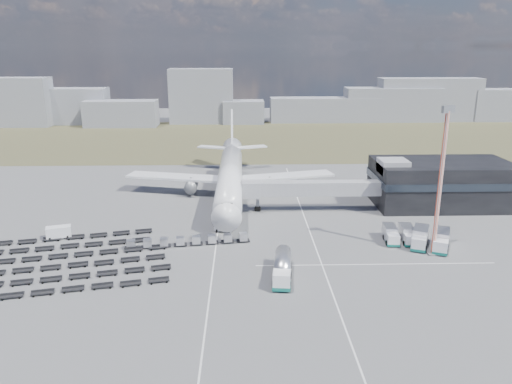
{
  "coord_description": "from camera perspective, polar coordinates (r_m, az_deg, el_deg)",
  "views": [
    {
      "loc": [
        2.93,
        -83.52,
        34.87
      ],
      "look_at": [
        5.87,
        21.67,
        4.0
      ],
      "focal_mm": 35.0,
      "sensor_mm": 36.0,
      "label": 1
    }
  ],
  "objects": [
    {
      "name": "floodlight_mast",
      "position": [
        88.94,
        20.31,
        1.01
      ],
      "size": [
        2.43,
        1.99,
        25.75
      ],
      "rotation": [
        0.0,
        0.0,
        0.4
      ],
      "color": "red",
      "rests_on": "ground"
    },
    {
      "name": "jet_bridge",
      "position": [
        108.91,
        5.3,
        0.39
      ],
      "size": [
        30.3,
        3.8,
        7.05
      ],
      "color": "#939399",
      "rests_on": "ground"
    },
    {
      "name": "lane_markings",
      "position": [
        93.53,
        2.72,
        -5.56
      ],
      "size": [
        47.12,
        110.0,
        0.01
      ],
      "color": "silver",
      "rests_on": "ground"
    },
    {
      "name": "service_trucks_near",
      "position": [
        96.19,
        16.05,
        -4.68
      ],
      "size": [
        5.86,
        6.82,
        2.57
      ],
      "rotation": [
        0.0,
        0.0,
        -0.09
      ],
      "color": "white",
      "rests_on": "ground"
    },
    {
      "name": "uld_row",
      "position": [
        91.71,
        -7.76,
        -5.54
      ],
      "size": [
        22.52,
        4.7,
        1.52
      ],
      "rotation": [
        0.0,
        0.0,
        0.15
      ],
      "color": "black",
      "rests_on": "ground"
    },
    {
      "name": "grass_strip",
      "position": [
        196.65,
        -2.44,
        6.12
      ],
      "size": [
        420.0,
        90.0,
        0.01
      ],
      "primitive_type": "cube",
      "color": "#47452B",
      "rests_on": "ground"
    },
    {
      "name": "terminal",
      "position": [
        120.16,
        20.37,
        1.04
      ],
      "size": [
        30.4,
        16.4,
        11.0
      ],
      "color": "black",
      "rests_on": "ground"
    },
    {
      "name": "service_trucks_far",
      "position": [
        95.07,
        19.33,
        -5.1
      ],
      "size": [
        8.61,
        9.22,
        2.96
      ],
      "rotation": [
        0.0,
        0.0,
        -0.42
      ],
      "color": "white",
      "rests_on": "ground"
    },
    {
      "name": "baggage_dollies",
      "position": [
        89.77,
        -20.94,
        -7.39
      ],
      "size": [
        35.92,
        29.9,
        0.75
      ],
      "rotation": [
        0.0,
        0.0,
        0.22
      ],
      "color": "black",
      "rests_on": "ground"
    },
    {
      "name": "fuel_tanker",
      "position": [
        78.65,
        3.04,
        -8.6
      ],
      "size": [
        3.84,
        10.91,
        3.45
      ],
      "rotation": [
        0.0,
        0.0,
        -0.11
      ],
      "color": "white",
      "rests_on": "ground"
    },
    {
      "name": "skyline",
      "position": [
        237.59,
        -1.98,
        10.01
      ],
      "size": [
        310.33,
        27.01,
        24.89
      ],
      "color": "gray",
      "rests_on": "ground"
    },
    {
      "name": "utility_van",
      "position": [
        101.06,
        -21.62,
        -4.33
      ],
      "size": [
        4.85,
        3.27,
        2.36
      ],
      "primitive_type": "cube",
      "rotation": [
        0.0,
        0.0,
        0.31
      ],
      "color": "white",
      "rests_on": "ground"
    },
    {
      "name": "airliner",
      "position": [
        119.64,
        -2.96,
        2.01
      ],
      "size": [
        51.59,
        64.53,
        17.62
      ],
      "color": "white",
      "rests_on": "ground"
    },
    {
      "name": "catering_truck",
      "position": [
        126.33,
        3.84,
        0.99
      ],
      "size": [
        3.49,
        6.65,
        2.91
      ],
      "rotation": [
        0.0,
        0.0,
        0.15
      ],
      "color": "white",
      "rests_on": "ground"
    },
    {
      "name": "ground",
      "position": [
        90.55,
        -3.35,
        -6.33
      ],
      "size": [
        420.0,
        420.0,
        0.0
      ],
      "primitive_type": "plane",
      "color": "#565659",
      "rests_on": "ground"
    },
    {
      "name": "pushback_tug",
      "position": [
        97.72,
        -3.65,
        -4.1
      ],
      "size": [
        3.98,
        2.94,
        1.57
      ],
      "primitive_type": "cube",
      "rotation": [
        0.0,
        0.0,
        -0.29
      ],
      "color": "white",
      "rests_on": "ground"
    }
  ]
}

